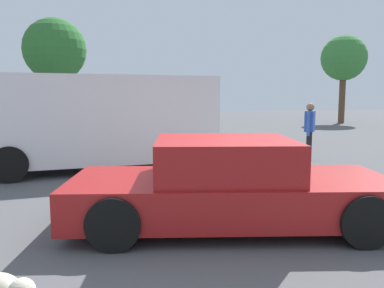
{
  "coord_description": "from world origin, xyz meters",
  "views": [
    {
      "loc": [
        -1.85,
        -5.19,
        1.77
      ],
      "look_at": [
        0.08,
        1.75,
        0.9
      ],
      "focal_mm": 36.83,
      "sensor_mm": 36.0,
      "label": 1
    }
  ],
  "objects": [
    {
      "name": "ground_plane",
      "position": [
        0.0,
        0.0,
        0.0
      ],
      "size": [
        80.0,
        80.0,
        0.0
      ],
      "primitive_type": "plane",
      "color": "#515154"
    },
    {
      "name": "sedan_foreground",
      "position": [
        0.06,
        -0.25,
        0.56
      ],
      "size": [
        4.64,
        2.78,
        1.2
      ],
      "rotation": [
        0.0,
        0.0,
        -0.24
      ],
      "color": "maroon",
      "rests_on": "ground_plane"
    },
    {
      "name": "van_white",
      "position": [
        -1.36,
        4.65,
        1.22
      ],
      "size": [
        5.41,
        2.53,
        2.25
      ],
      "rotation": [
        0.0,
        0.0,
        3.21
      ],
      "color": "white",
      "rests_on": "ground_plane"
    },
    {
      "name": "pedestrian",
      "position": [
        4.22,
        4.42,
        0.94
      ],
      "size": [
        0.44,
        0.46,
        1.59
      ],
      "rotation": [
        0.0,
        0.0,
        5.58
      ],
      "color": "black",
      "rests_on": "ground_plane"
    },
    {
      "name": "tree_back_left",
      "position": [
        14.76,
        17.37,
        4.22
      ],
      "size": [
        2.93,
        2.93,
        5.73
      ],
      "color": "brown",
      "rests_on": "ground_plane"
    },
    {
      "name": "tree_back_center",
      "position": [
        -3.32,
        20.26,
        4.54
      ],
      "size": [
        3.73,
        3.73,
        6.43
      ],
      "color": "brown",
      "rests_on": "ground_plane"
    }
  ]
}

